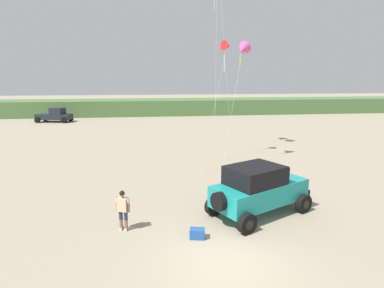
# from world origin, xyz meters

# --- Properties ---
(ground_plane) EXTENTS (220.00, 220.00, 0.00)m
(ground_plane) POSITION_xyz_m (0.00, 0.00, 0.00)
(ground_plane) COLOR gray
(dune_ridge) EXTENTS (90.00, 7.51, 2.47)m
(dune_ridge) POSITION_xyz_m (0.59, 44.54, 1.24)
(dune_ridge) COLOR #4C703D
(dune_ridge) RESTS_ON ground_plane
(jeep) EXTENTS (5.00, 4.06, 2.26)m
(jeep) POSITION_xyz_m (2.27, 3.55, 1.20)
(jeep) COLOR teal
(jeep) RESTS_ON ground_plane
(person_watching) EXTENTS (0.58, 0.42, 1.67)m
(person_watching) POSITION_xyz_m (-3.54, 2.82, 0.94)
(person_watching) COLOR #8C664C
(person_watching) RESTS_ON ground_plane
(cooler_box) EXTENTS (0.62, 0.47, 0.38)m
(cooler_box) POSITION_xyz_m (-0.73, 1.78, 0.19)
(cooler_box) COLOR #23519E
(cooler_box) RESTS_ON ground_plane
(distant_pickup) EXTENTS (4.88, 3.19, 1.98)m
(distant_pickup) POSITION_xyz_m (-15.36, 36.50, 0.94)
(distant_pickup) COLOR #1E232D
(distant_pickup) RESTS_ON ground_plane
(kite_white_parafoil) EXTENTS (3.17, 5.15, 8.64)m
(kite_white_parafoil) POSITION_xyz_m (3.29, 14.09, 8.21)
(kite_white_parafoil) COLOR red
(kite_white_parafoil) RESTS_ON ground_plane
(kite_blue_swept) EXTENTS (2.99, 4.87, 8.49)m
(kite_blue_swept) POSITION_xyz_m (3.95, 12.30, 7.85)
(kite_blue_swept) COLOR #E04C93
(kite_blue_swept) RESTS_ON ground_plane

